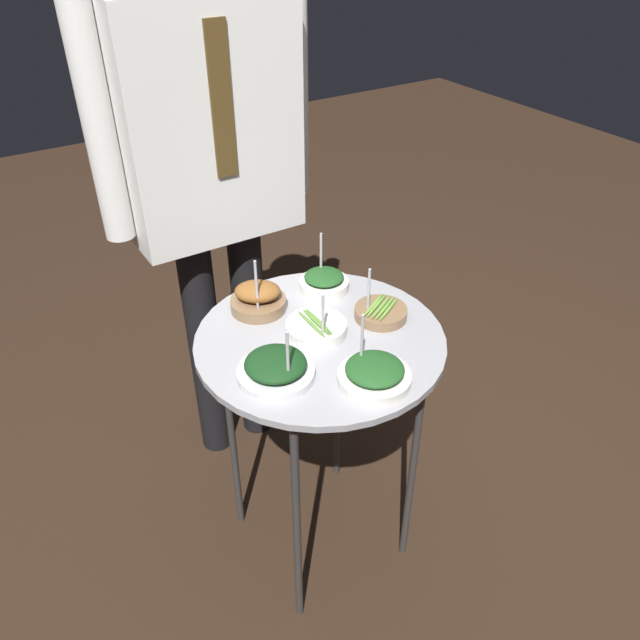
{
  "coord_description": "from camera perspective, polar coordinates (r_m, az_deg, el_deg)",
  "views": [
    {
      "loc": [
        -0.65,
        -1.02,
        1.68
      ],
      "look_at": [
        0.0,
        0.0,
        0.82
      ],
      "focal_mm": 35.0,
      "sensor_mm": 36.0,
      "label": 1
    }
  ],
  "objects": [
    {
      "name": "bowl_asparagus_front_left",
      "position": [
        1.51,
        -0.45,
        -0.78
      ],
      "size": [
        0.15,
        0.15,
        0.14
      ],
      "color": "silver",
      "rests_on": "serving_cart"
    },
    {
      "name": "bowl_spinach_mid_right",
      "position": [
        1.37,
        5.0,
        -4.93
      ],
      "size": [
        0.16,
        0.16,
        0.16
      ],
      "color": "silver",
      "rests_on": "serving_cart"
    },
    {
      "name": "ground_plane",
      "position": [
        2.06,
        0.0,
        -18.99
      ],
      "size": [
        8.0,
        8.0,
        0.0
      ],
      "primitive_type": "plane",
      "color": "black"
    },
    {
      "name": "bowl_spinach_center",
      "position": [
        1.38,
        -4.07,
        -4.44
      ],
      "size": [
        0.17,
        0.17,
        0.15
      ],
      "color": "silver",
      "rests_on": "serving_cart"
    },
    {
      "name": "bowl_asparagus_front_center",
      "position": [
        1.57,
        5.56,
        0.72
      ],
      "size": [
        0.13,
        0.13,
        0.15
      ],
      "color": "brown",
      "rests_on": "serving_cart"
    },
    {
      "name": "bowl_roast_far_rim",
      "position": [
        1.59,
        -5.69,
        1.97
      ],
      "size": [
        0.15,
        0.14,
        0.16
      ],
      "color": "brown",
      "rests_on": "serving_cart"
    },
    {
      "name": "serving_cart",
      "position": [
        1.55,
        0.0,
        -3.57
      ],
      "size": [
        0.61,
        0.61,
        0.77
      ],
      "color": "#939399",
      "rests_on": "ground_plane"
    },
    {
      "name": "waiter_figure",
      "position": [
        1.78,
        -10.18,
        15.07
      ],
      "size": [
        0.63,
        0.24,
        1.7
      ],
      "color": "black",
      "rests_on": "ground_plane"
    },
    {
      "name": "bowl_spinach_front_right",
      "position": [
        1.67,
        0.36,
        3.5
      ],
      "size": [
        0.13,
        0.13,
        0.15
      ],
      "color": "silver",
      "rests_on": "serving_cart"
    }
  ]
}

